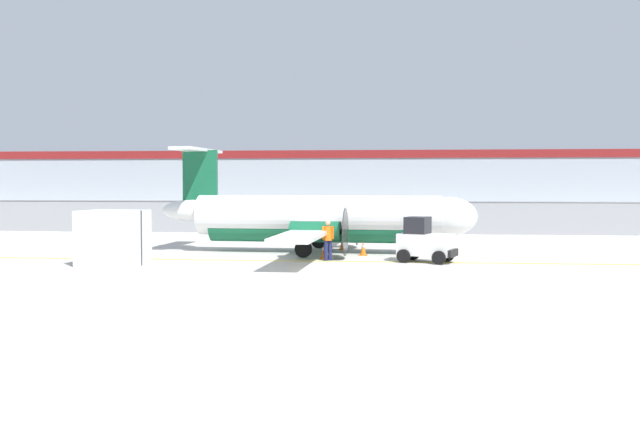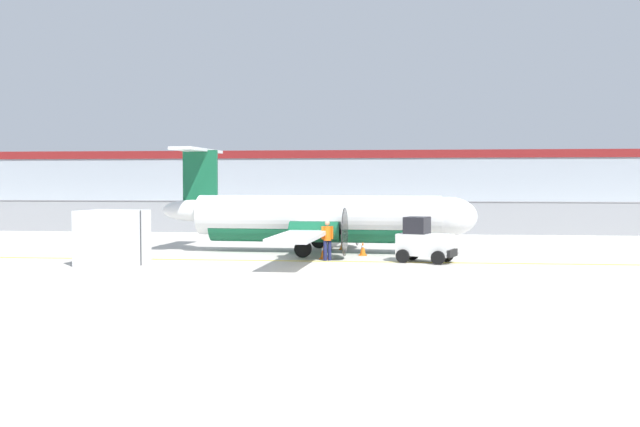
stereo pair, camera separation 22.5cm
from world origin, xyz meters
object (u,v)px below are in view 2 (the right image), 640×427
(traffic_cone_near_right, at_px, (363,249))
(parked_car_0, at_px, (200,210))
(parked_car_3, at_px, (432,216))
(traffic_cone_near_left, at_px, (343,243))
(parked_car_4, at_px, (536,214))
(traffic_cone_far_left, at_px, (323,252))
(parked_car_2, at_px, (339,213))
(parked_car_1, at_px, (257,215))
(commuter_airplane, at_px, (323,219))
(baggage_tug, at_px, (424,242))
(ground_crew_worker, at_px, (327,238))
(cargo_container, at_px, (113,238))

(traffic_cone_near_right, distance_m, parked_car_0, 32.52)
(traffic_cone_near_right, bearing_deg, parked_car_3, 78.29)
(traffic_cone_near_left, bearing_deg, parked_car_4, 56.58)
(traffic_cone_near_right, xyz_separation_m, parked_car_3, (4.05, 19.54, 0.58))
(traffic_cone_near_right, bearing_deg, traffic_cone_far_left, -135.85)
(parked_car_3, bearing_deg, parked_car_2, -23.09)
(traffic_cone_near_right, bearing_deg, traffic_cone_near_left, 112.09)
(traffic_cone_near_left, xyz_separation_m, parked_car_1, (-7.62, 17.07, 0.58))
(parked_car_3, xyz_separation_m, parked_car_4, (7.88, 2.98, 0.00))
(commuter_airplane, distance_m, baggage_tug, 5.76)
(ground_crew_worker, height_order, cargo_container, cargo_container)
(parked_car_0, height_order, parked_car_3, same)
(baggage_tug, distance_m, traffic_cone_near_left, 6.37)
(traffic_cone_near_left, distance_m, parked_car_2, 20.93)
(parked_car_0, distance_m, parked_car_2, 13.52)
(baggage_tug, height_order, parked_car_1, baggage_tug)
(parked_car_2, height_order, parked_car_4, same)
(ground_crew_worker, bearing_deg, parked_car_2, -26.00)
(parked_car_2, bearing_deg, parked_car_3, 150.69)
(traffic_cone_far_left, relative_size, parked_car_3, 0.15)
(traffic_cone_far_left, relative_size, parked_car_4, 0.15)
(parked_car_2, distance_m, parked_car_3, 8.10)
(ground_crew_worker, height_order, parked_car_0, same)
(parked_car_2, bearing_deg, parked_car_1, 33.85)
(parked_car_0, bearing_deg, parked_car_1, 129.80)
(traffic_cone_near_left, relative_size, parked_car_0, 0.15)
(ground_crew_worker, distance_m, parked_car_4, 28.05)
(cargo_container, relative_size, traffic_cone_near_left, 4.01)
(cargo_container, height_order, parked_car_0, cargo_container)
(commuter_airplane, bearing_deg, traffic_cone_near_right, -26.83)
(commuter_airplane, distance_m, traffic_cone_near_right, 2.54)
(baggage_tug, height_order, parked_car_2, baggage_tug)
(traffic_cone_near_left, distance_m, parked_car_4, 23.69)
(ground_crew_worker, distance_m, parked_car_2, 25.79)
(baggage_tug, height_order, parked_car_4, baggage_tug)
(parked_car_1, distance_m, parked_car_2, 6.89)
(baggage_tug, xyz_separation_m, parked_car_1, (-11.36, 22.20, 0.04))
(traffic_cone_far_left, height_order, parked_car_1, parked_car_1)
(baggage_tug, bearing_deg, parked_car_1, 137.70)
(cargo_container, bearing_deg, commuter_airplane, 40.90)
(traffic_cone_far_left, bearing_deg, ground_crew_worker, -68.93)
(traffic_cone_near_left, height_order, parked_car_2, parked_car_2)
(traffic_cone_near_right, bearing_deg, commuter_airplane, 150.11)
(baggage_tug, distance_m, cargo_container, 12.66)
(cargo_container, bearing_deg, parked_car_3, 65.14)
(commuter_airplane, height_order, parked_car_0, commuter_airplane)
(traffic_cone_near_left, bearing_deg, traffic_cone_far_left, -96.83)
(parked_car_1, bearing_deg, traffic_cone_near_left, 121.63)
(parked_car_1, relative_size, parked_car_2, 1.04)
(commuter_airplane, xyz_separation_m, baggage_tug, (4.53, -3.48, -0.75))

